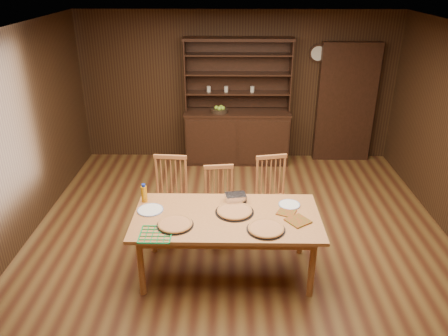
{
  "coord_description": "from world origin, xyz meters",
  "views": [
    {
      "loc": [
        -0.12,
        -4.56,
        3.22
      ],
      "look_at": [
        -0.2,
        0.4,
        0.93
      ],
      "focal_mm": 35.0,
      "sensor_mm": 36.0,
      "label": 1
    }
  ],
  "objects_px": {
    "chair_right": "(272,192)",
    "china_hutch": "(237,130)",
    "dining_table": "(227,222)",
    "juice_bottle": "(144,193)",
    "chair_left": "(171,194)",
    "chair_center": "(219,200)"
  },
  "relations": [
    {
      "from": "chair_right",
      "to": "china_hutch",
      "type": "bearing_deg",
      "value": 88.76
    },
    {
      "from": "dining_table",
      "to": "juice_bottle",
      "type": "bearing_deg",
      "value": 161.85
    },
    {
      "from": "chair_left",
      "to": "juice_bottle",
      "type": "bearing_deg",
      "value": -110.16
    },
    {
      "from": "chair_left",
      "to": "chair_right",
      "type": "distance_m",
      "value": 1.32
    },
    {
      "from": "dining_table",
      "to": "chair_right",
      "type": "bearing_deg",
      "value": 57.84
    },
    {
      "from": "china_hutch",
      "to": "chair_left",
      "type": "relative_size",
      "value": 2.01
    },
    {
      "from": "china_hutch",
      "to": "chair_right",
      "type": "distance_m",
      "value": 2.32
    },
    {
      "from": "china_hutch",
      "to": "dining_table",
      "type": "height_order",
      "value": "china_hutch"
    },
    {
      "from": "chair_left",
      "to": "chair_right",
      "type": "bearing_deg",
      "value": 9.48
    },
    {
      "from": "chair_right",
      "to": "juice_bottle",
      "type": "xyz_separation_m",
      "value": [
        -1.54,
        -0.61,
        0.3
      ]
    },
    {
      "from": "china_hutch",
      "to": "dining_table",
      "type": "bearing_deg",
      "value": -92.76
    },
    {
      "from": "dining_table",
      "to": "chair_left",
      "type": "relative_size",
      "value": 1.89
    },
    {
      "from": "dining_table",
      "to": "chair_right",
      "type": "distance_m",
      "value": 1.1
    },
    {
      "from": "juice_bottle",
      "to": "chair_left",
      "type": "bearing_deg",
      "value": 65.48
    },
    {
      "from": "china_hutch",
      "to": "dining_table",
      "type": "xyz_separation_m",
      "value": [
        -0.15,
        -3.21,
        0.08
      ]
    },
    {
      "from": "chair_center",
      "to": "juice_bottle",
      "type": "relative_size",
      "value": 4.34
    },
    {
      "from": "china_hutch",
      "to": "chair_center",
      "type": "bearing_deg",
      "value": -96.01
    },
    {
      "from": "chair_left",
      "to": "chair_center",
      "type": "xyz_separation_m",
      "value": [
        0.63,
        -0.03,
        -0.06
      ]
    },
    {
      "from": "chair_center",
      "to": "juice_bottle",
      "type": "bearing_deg",
      "value": -158.02
    },
    {
      "from": "chair_center",
      "to": "juice_bottle",
      "type": "distance_m",
      "value": 1.03
    },
    {
      "from": "chair_center",
      "to": "chair_left",
      "type": "bearing_deg",
      "value": 170.67
    },
    {
      "from": "china_hutch",
      "to": "chair_center",
      "type": "xyz_separation_m",
      "value": [
        -0.26,
        -2.43,
        -0.09
      ]
    }
  ]
}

